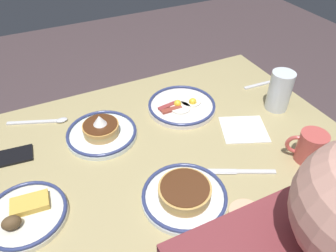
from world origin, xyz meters
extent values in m
cube|color=tan|center=(0.00, 0.00, 0.72)|extent=(1.23, 0.81, 0.04)
cylinder|color=#8F8157|center=(-0.52, -0.30, 0.35)|extent=(0.08, 0.08, 0.70)
cylinder|color=#8F8157|center=(0.52, -0.30, 0.35)|extent=(0.08, 0.08, 0.70)
cylinder|color=#8F8157|center=(-0.52, 0.30, 0.35)|extent=(0.08, 0.08, 0.70)
cylinder|color=white|center=(-0.16, -0.15, 0.75)|extent=(0.25, 0.25, 0.01)
torus|color=navy|center=(-0.16, -0.15, 0.76)|extent=(0.25, 0.25, 0.01)
cylinder|color=white|center=(-0.20, -0.15, 0.76)|extent=(0.08, 0.08, 0.01)
sphere|color=yellow|center=(-0.20, -0.14, 0.76)|extent=(0.03, 0.03, 0.03)
cylinder|color=white|center=(-0.15, -0.13, 0.76)|extent=(0.07, 0.07, 0.01)
sphere|color=yellow|center=(-0.15, -0.15, 0.76)|extent=(0.03, 0.03, 0.03)
cube|color=#943433|center=(-0.12, -0.16, 0.76)|extent=(0.09, 0.03, 0.01)
cube|color=brown|center=(-0.12, -0.13, 0.76)|extent=(0.08, 0.02, 0.01)
cylinder|color=silver|center=(0.42, 0.10, 0.75)|extent=(0.21, 0.21, 0.01)
torus|color=navy|center=(0.42, 0.10, 0.76)|extent=(0.21, 0.21, 0.01)
cube|color=gold|center=(0.40, 0.08, 0.76)|extent=(0.10, 0.07, 0.02)
ellipsoid|color=brown|center=(0.45, 0.12, 0.77)|extent=(0.05, 0.04, 0.04)
ellipsoid|color=brown|center=(0.45, 0.12, 0.77)|extent=(0.04, 0.03, 0.03)
ellipsoid|color=brown|center=(0.45, 0.13, 0.77)|extent=(0.04, 0.03, 0.03)
cylinder|color=white|center=(0.15, -0.12, 0.75)|extent=(0.23, 0.23, 0.01)
torus|color=navy|center=(0.15, -0.12, 0.76)|extent=(0.23, 0.23, 0.01)
cylinder|color=tan|center=(0.15, -0.12, 0.76)|extent=(0.12, 0.12, 0.01)
cylinder|color=tan|center=(0.15, -0.12, 0.77)|extent=(0.12, 0.12, 0.01)
cylinder|color=#D09549|center=(0.15, -0.12, 0.78)|extent=(0.12, 0.12, 0.01)
cylinder|color=#4C2814|center=(0.15, -0.12, 0.79)|extent=(0.11, 0.11, 0.00)
cone|color=white|center=(0.15, -0.12, 0.81)|extent=(0.04, 0.04, 0.03)
cylinder|color=white|center=(0.02, 0.22, 0.75)|extent=(0.23, 0.23, 0.01)
torus|color=navy|center=(0.02, 0.22, 0.76)|extent=(0.23, 0.23, 0.01)
cylinder|color=tan|center=(0.02, 0.22, 0.76)|extent=(0.14, 0.14, 0.01)
cylinder|color=tan|center=(0.02, 0.22, 0.77)|extent=(0.14, 0.14, 0.01)
cylinder|color=tan|center=(0.02, 0.22, 0.78)|extent=(0.14, 0.14, 0.01)
cylinder|color=#4C2814|center=(0.02, 0.22, 0.79)|extent=(0.13, 0.13, 0.00)
cylinder|color=#BF4C47|center=(-0.39, 0.25, 0.79)|extent=(0.08, 0.08, 0.10)
torus|color=#BF4C47|center=(-0.36, 0.23, 0.79)|extent=(0.06, 0.05, 0.07)
cylinder|color=brown|center=(-0.39, 0.25, 0.82)|extent=(0.07, 0.07, 0.01)
cylinder|color=silver|center=(-0.48, 0.00, 0.81)|extent=(0.08, 0.08, 0.15)
cylinder|color=black|center=(-0.48, 0.00, 0.79)|extent=(0.07, 0.07, 0.10)
cube|color=black|center=(0.44, -0.15, 0.74)|extent=(0.15, 0.09, 0.01)
cube|color=white|center=(-0.30, 0.05, 0.74)|extent=(0.19, 0.19, 0.00)
cube|color=silver|center=(-0.54, -0.15, 0.74)|extent=(0.18, 0.02, 0.01)
cube|color=silver|center=(-0.62, -0.14, 0.74)|extent=(0.03, 0.00, 0.00)
cube|color=silver|center=(-0.62, -0.14, 0.74)|extent=(0.03, 0.00, 0.00)
cube|color=silver|center=(-0.62, -0.15, 0.74)|extent=(0.03, 0.00, 0.00)
cube|color=silver|center=(-0.62, -0.15, 0.74)|extent=(0.03, 0.00, 0.00)
cube|color=silver|center=(-0.19, 0.22, 0.74)|extent=(0.16, 0.09, 0.01)
cube|color=silver|center=(-0.12, 0.19, 0.74)|extent=(0.09, 0.06, 0.00)
cube|color=silver|center=(0.34, -0.30, 0.74)|extent=(0.19, 0.08, 0.01)
ellipsoid|color=silver|center=(0.25, -0.26, 0.74)|extent=(0.04, 0.03, 0.01)
cylinder|color=#E0AB84|center=(-0.01, 0.42, 0.78)|extent=(0.09, 0.09, 0.26)
camera|label=1|loc=(0.30, 0.70, 1.45)|focal=34.42mm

